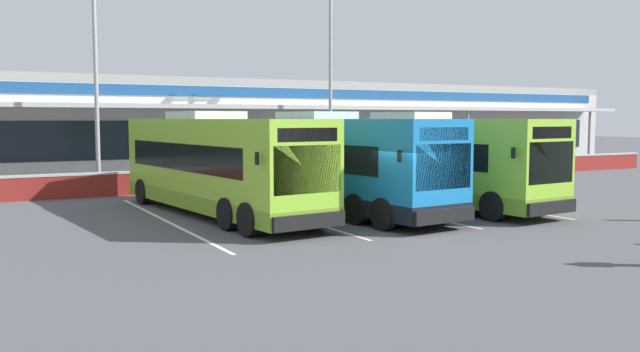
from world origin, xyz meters
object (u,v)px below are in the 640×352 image
at_px(coach_bus_left_centre, 330,164).
at_px(coach_bus_centre, 426,161).
at_px(lamp_post_west, 95,60).
at_px(lamp_post_centre, 330,71).
at_px(coach_bus_leftmost, 217,166).

bearing_deg(coach_bus_left_centre, coach_bus_centre, -3.18).
relative_size(lamp_post_west, lamp_post_centre, 1.00).
distance_m(coach_bus_left_centre, coach_bus_centre, 4.34).
xyz_separation_m(coach_bus_centre, lamp_post_west, (-10.86, 11.52, 4.50)).
height_order(coach_bus_left_centre, lamp_post_west, lamp_post_west).
distance_m(coach_bus_centre, lamp_post_west, 16.46).
distance_m(coach_bus_leftmost, lamp_post_centre, 16.00).
bearing_deg(coach_bus_centre, coach_bus_left_centre, 176.82).
height_order(coach_bus_leftmost, coach_bus_left_centre, same).
bearing_deg(lamp_post_west, coach_bus_centre, -46.68).
bearing_deg(lamp_post_west, coach_bus_leftmost, -77.09).
xyz_separation_m(coach_bus_leftmost, lamp_post_centre, (10.83, 10.89, 4.50)).
relative_size(coach_bus_centre, lamp_post_west, 1.12).
bearing_deg(lamp_post_west, coach_bus_left_centre, -59.93).
height_order(coach_bus_leftmost, coach_bus_centre, same).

